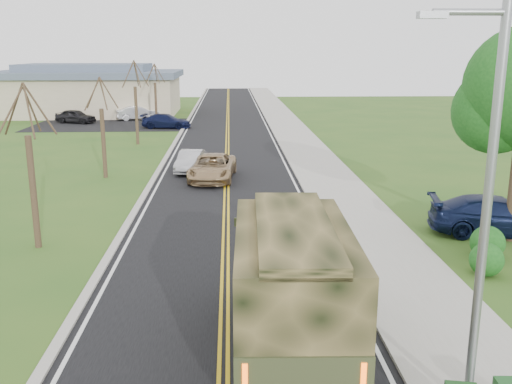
{
  "coord_description": "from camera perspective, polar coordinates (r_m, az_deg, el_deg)",
  "views": [
    {
      "loc": [
        0.21,
        -10.55,
        7.17
      ],
      "look_at": [
        1.2,
        10.92,
        1.8
      ],
      "focal_mm": 40.0,
      "sensor_mm": 36.0,
      "label": 1
    }
  ],
  "objects": [
    {
      "name": "lot_car_dark",
      "position": [
        60.45,
        -17.61,
        7.23
      ],
      "size": [
        4.4,
        2.97,
        1.39
      ],
      "primitive_type": "imported",
      "rotation": [
        0.0,
        0.0,
        1.21
      ],
      "color": "black",
      "rests_on": "ground"
    },
    {
      "name": "road",
      "position": [
        51.05,
        -2.86,
        5.94
      ],
      "size": [
        8.0,
        120.0,
        0.01
      ],
      "primitive_type": "cube",
      "color": "black",
      "rests_on": "ground"
    },
    {
      "name": "curb_left",
      "position": [
        51.23,
        -7.53,
        5.92
      ],
      "size": [
        0.3,
        120.0,
        0.1
      ],
      "primitive_type": "cube",
      "color": "#9E998E",
      "rests_on": "ground"
    },
    {
      "name": "sedan_silver",
      "position": [
        34.71,
        -6.57,
        3.08
      ],
      "size": [
        1.77,
        3.96,
        1.26
      ],
      "primitive_type": "imported",
      "rotation": [
        0.0,
        0.0,
        -0.12
      ],
      "color": "#ACACB1",
      "rests_on": "ground"
    },
    {
      "name": "curb_right",
      "position": [
        51.2,
        1.81,
        6.04
      ],
      "size": [
        0.3,
        120.0,
        0.12
      ],
      "primitive_type": "cube",
      "color": "#9E998E",
      "rests_on": "ground"
    },
    {
      "name": "bare_tree_b",
      "position": [
        33.67,
        -15.05,
        5.53
      ],
      "size": [
        1.83,
        2.14,
        5.73
      ],
      "color": "#38281C",
      "rests_on": "ground"
    },
    {
      "name": "commercial_building",
      "position": [
        68.61,
        -16.53,
        9.71
      ],
      "size": [
        25.5,
        21.5,
        5.65
      ],
      "color": "tan",
      "rests_on": "ground"
    },
    {
      "name": "pickup_navy",
      "position": [
        24.56,
        22.99,
        -2.23
      ],
      "size": [
        5.58,
        3.09,
        1.53
      ],
      "primitive_type": "imported",
      "rotation": [
        0.0,
        0.0,
        1.38
      ],
      "color": "black",
      "rests_on": "ground"
    },
    {
      "name": "sidewalk_right",
      "position": [
        51.36,
        3.77,
        6.03
      ],
      "size": [
        3.2,
        120.0,
        0.1
      ],
      "primitive_type": "cube",
      "color": "#9E998E",
      "rests_on": "ground"
    },
    {
      "name": "lot_car_silver",
      "position": [
        61.64,
        -11.68,
        7.76
      ],
      "size": [
        4.76,
        2.73,
        1.48
      ],
      "primitive_type": "imported",
      "rotation": [
        0.0,
        0.0,
        1.84
      ],
      "color": "silver",
      "rests_on": "ground"
    },
    {
      "name": "street_light",
      "position": [
        11.42,
        21.7,
        -0.86
      ],
      "size": [
        1.65,
        0.22,
        8.0
      ],
      "color": "gray",
      "rests_on": "ground"
    },
    {
      "name": "bare_tree_c",
      "position": [
        45.34,
        -11.9,
        8.17
      ],
      "size": [
        2.04,
        2.39,
        6.42
      ],
      "color": "#38281C",
      "rests_on": "ground"
    },
    {
      "name": "bare_tree_a",
      "position": [
        22.25,
        -21.5,
        1.25
      ],
      "size": [
        1.93,
        2.26,
        6.08
      ],
      "color": "#38281C",
      "rests_on": "ground"
    },
    {
      "name": "suv_champagne",
      "position": [
        32.33,
        -4.38,
        2.47
      ],
      "size": [
        2.85,
        5.34,
        1.43
      ],
      "primitive_type": "imported",
      "rotation": [
        0.0,
        0.0,
        -0.1
      ],
      "color": "#9E8059",
      "rests_on": "ground"
    },
    {
      "name": "bare_tree_d",
      "position": [
        57.2,
        -10.0,
        9.19
      ],
      "size": [
        1.88,
        2.2,
        5.91
      ],
      "color": "#38281C",
      "rests_on": "ground"
    },
    {
      "name": "lot_car_navy",
      "position": [
        54.57,
        -8.96,
        7.02
      ],
      "size": [
        4.83,
        2.54,
        1.34
      ],
      "primitive_type": "imported",
      "rotation": [
        0.0,
        0.0,
        1.42
      ],
      "color": "black",
      "rests_on": "ground"
    },
    {
      "name": "military_truck",
      "position": [
        13.45,
        3.5,
        -8.46
      ],
      "size": [
        2.69,
        7.2,
        3.55
      ],
      "rotation": [
        0.0,
        0.0,
        -0.03
      ],
      "color": "black",
      "rests_on": "ground"
    }
  ]
}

